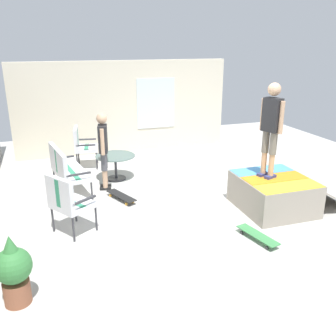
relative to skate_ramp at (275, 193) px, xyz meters
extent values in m
cube|color=beige|center=(0.96, 1.32, -0.36)|extent=(12.00, 12.00, 0.10)
cube|color=beige|center=(4.76, 1.82, 0.95)|extent=(0.20, 6.00, 2.54)
cube|color=silver|center=(4.65, 0.92, 1.04)|extent=(0.03, 1.10, 1.40)
cube|color=gray|center=(0.00, 0.03, -0.01)|extent=(1.37, 1.26, 0.62)
cube|color=yellow|center=(-0.45, 0.04, 0.31)|extent=(0.45, 1.21, 0.01)
cube|color=orange|center=(0.00, 0.03, 0.31)|extent=(0.45, 1.21, 0.01)
cube|color=#4C99D8|center=(0.45, 0.03, 0.31)|extent=(0.45, 1.21, 0.01)
cylinder|color=#B2B2B7|center=(0.01, 0.63, 0.28)|extent=(1.30, 0.07, 0.05)
cube|color=gray|center=(-0.02, -0.97, -0.04)|extent=(1.33, 0.90, 0.51)
cylinder|color=#38383D|center=(1.38, 3.24, -0.09)|extent=(0.04, 0.04, 0.44)
cylinder|color=#38383D|center=(2.53, 3.44, -0.09)|extent=(0.04, 0.04, 0.44)
cylinder|color=#38383D|center=(1.30, 3.70, -0.09)|extent=(0.04, 0.04, 0.44)
cylinder|color=#38383D|center=(2.45, 3.91, -0.09)|extent=(0.04, 0.04, 0.44)
cube|color=silver|center=(1.92, 3.57, 0.17)|extent=(1.33, 0.76, 0.08)
cube|color=#338C66|center=(1.92, 3.57, 0.21)|extent=(1.21, 0.31, 0.00)
cube|color=silver|center=(1.88, 3.81, 0.46)|extent=(1.25, 0.29, 0.50)
cube|color=#338C66|center=(1.88, 3.81, 0.46)|extent=(0.11, 0.10, 0.46)
cube|color=#38383D|center=(1.32, 3.47, 0.33)|extent=(0.12, 0.47, 0.04)
cube|color=#38383D|center=(2.51, 3.68, 0.33)|extent=(0.12, 0.47, 0.04)
cylinder|color=#38383D|center=(3.34, 2.86, -0.09)|extent=(0.04, 0.04, 0.44)
cylinder|color=#38383D|center=(3.88, 2.77, -0.09)|extent=(0.04, 0.04, 0.44)
cylinder|color=#38383D|center=(3.42, 3.32, -0.09)|extent=(0.04, 0.04, 0.44)
cylinder|color=#38383D|center=(3.95, 3.24, -0.09)|extent=(0.04, 0.04, 0.44)
cube|color=silver|center=(3.65, 3.05, 0.17)|extent=(0.70, 0.64, 0.08)
cube|color=#338C66|center=(3.65, 3.05, 0.21)|extent=(0.59, 0.19, 0.00)
cube|color=silver|center=(3.68, 3.28, 0.46)|extent=(0.62, 0.18, 0.50)
cube|color=#338C66|center=(3.68, 3.28, 0.46)|extent=(0.11, 0.10, 0.46)
cube|color=#38383D|center=(3.36, 3.09, 0.33)|extent=(0.11, 0.47, 0.04)
cube|color=#38383D|center=(3.93, 3.00, 0.33)|extent=(0.11, 0.47, 0.04)
cylinder|color=#38383D|center=(0.21, 3.33, -0.09)|extent=(0.04, 0.04, 0.44)
cylinder|color=#38383D|center=(0.66, 3.62, -0.09)|extent=(0.04, 0.04, 0.44)
cylinder|color=#38383D|center=(-0.05, 3.72, -0.09)|extent=(0.04, 0.04, 0.44)
cylinder|color=#38383D|center=(0.41, 4.02, -0.09)|extent=(0.04, 0.04, 0.44)
cube|color=silver|center=(0.31, 3.67, 0.17)|extent=(0.82, 0.80, 0.08)
cube|color=#338C66|center=(0.31, 3.67, 0.21)|extent=(0.54, 0.40, 0.00)
cube|color=silver|center=(0.18, 3.87, 0.46)|extent=(0.56, 0.41, 0.50)
cube|color=#338C66|center=(0.18, 3.87, 0.46)|extent=(0.13, 0.12, 0.46)
cube|color=#38383D|center=(0.07, 3.51, 0.33)|extent=(0.29, 0.42, 0.04)
cube|color=#38383D|center=(0.55, 3.83, 0.33)|extent=(0.29, 0.42, 0.04)
cylinder|color=#38383D|center=(2.53, 2.54, -0.04)|extent=(0.06, 0.06, 0.55)
cylinder|color=#38383D|center=(2.53, 2.54, -0.30)|extent=(0.44, 0.44, 0.03)
cylinder|color=#4C6660|center=(2.53, 2.54, 0.25)|extent=(0.90, 0.90, 0.02)
cube|color=black|center=(1.97, 2.88, -0.29)|extent=(0.16, 0.26, 0.05)
cylinder|color=tan|center=(1.97, 2.88, -0.07)|extent=(0.10, 0.10, 0.39)
cylinder|color=#4C4C51|center=(1.97, 2.88, 0.31)|extent=(0.13, 0.13, 0.39)
cube|color=black|center=(2.13, 2.85, -0.29)|extent=(0.16, 0.26, 0.05)
cylinder|color=tan|center=(2.13, 2.85, -0.07)|extent=(0.10, 0.10, 0.39)
cylinder|color=#4C4C51|center=(2.13, 2.85, 0.31)|extent=(0.13, 0.13, 0.39)
cube|color=#262628|center=(2.05, 2.87, 0.79)|extent=(0.35, 0.24, 0.57)
sphere|color=tan|center=(2.05, 2.87, 1.22)|extent=(0.22, 0.22, 0.22)
cylinder|color=tan|center=(1.85, 2.91, 0.77)|extent=(0.08, 0.08, 0.54)
cylinder|color=tan|center=(2.24, 2.82, 0.77)|extent=(0.08, 0.08, 0.54)
cube|color=navy|center=(0.01, 0.13, 0.34)|extent=(0.18, 0.26, 0.05)
cylinder|color=tan|center=(0.01, 0.13, 0.57)|extent=(0.10, 0.10, 0.41)
cylinder|color=slate|center=(0.01, 0.13, 0.98)|extent=(0.13, 0.13, 0.41)
cube|color=navy|center=(0.17, 0.18, 0.34)|extent=(0.18, 0.26, 0.05)
cylinder|color=tan|center=(0.17, 0.18, 0.57)|extent=(0.10, 0.10, 0.41)
cylinder|color=slate|center=(0.17, 0.18, 0.98)|extent=(0.13, 0.13, 0.41)
cube|color=#262628|center=(0.09, 0.16, 1.48)|extent=(0.36, 0.27, 0.60)
sphere|color=tan|center=(0.09, 0.16, 1.92)|extent=(0.23, 0.23, 0.23)
cylinder|color=tan|center=(-0.10, 0.09, 1.46)|extent=(0.08, 0.08, 0.57)
cylinder|color=tan|center=(0.28, 0.22, 1.46)|extent=(0.08, 0.08, 0.57)
cube|color=black|center=(1.32, 2.67, -0.22)|extent=(0.82, 0.49, 0.02)
cylinder|color=gold|center=(1.61, 2.71, -0.29)|extent=(0.06, 0.05, 0.06)
cylinder|color=gold|center=(1.55, 2.86, -0.29)|extent=(0.06, 0.05, 0.06)
cylinder|color=gold|center=(1.09, 2.49, -0.29)|extent=(0.06, 0.05, 0.06)
cylinder|color=gold|center=(1.03, 2.64, -0.29)|extent=(0.06, 0.05, 0.06)
cube|color=#3F8C4C|center=(-0.95, 0.93, -0.22)|extent=(0.82, 0.37, 0.02)
cylinder|color=#333333|center=(-0.66, 0.92, -0.29)|extent=(0.06, 0.04, 0.06)
cylinder|color=#333333|center=(-0.69, 1.07, -0.29)|extent=(0.06, 0.04, 0.06)
cylinder|color=#333333|center=(-1.20, 0.79, -0.29)|extent=(0.06, 0.04, 0.06)
cylinder|color=#333333|center=(-1.24, 0.95, -0.29)|extent=(0.06, 0.04, 0.06)
cylinder|color=brown|center=(-1.31, 4.50, -0.16)|extent=(0.32, 0.32, 0.30)
sphere|color=#387F3D|center=(-1.31, 4.50, 0.21)|extent=(0.44, 0.44, 0.44)
cone|color=#387F3D|center=(-1.31, 4.50, 0.47)|extent=(0.24, 0.24, 0.28)
camera|label=1|loc=(-5.41, 3.97, 2.71)|focal=39.35mm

